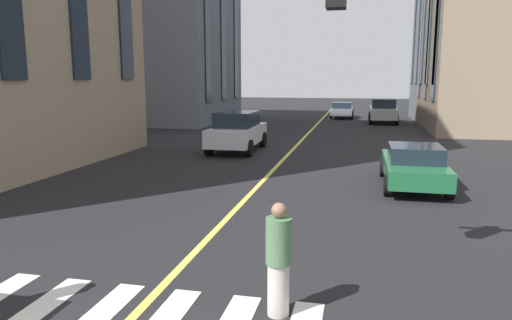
{
  "coord_description": "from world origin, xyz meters",
  "views": [
    {
      "loc": [
        -3.13,
        -3.15,
        3.47
      ],
      "look_at": [
        8.82,
        -0.52,
        1.33
      ],
      "focal_mm": 33.13,
      "sensor_mm": 36.0,
      "label": 1
    }
  ],
  "objects_px": {
    "car_grey_mid": "(342,110)",
    "pedestrian_near": "(279,260)",
    "car_silver_oncoming": "(383,110)",
    "traffic_light_mast": "(488,46)",
    "car_white_parked_b": "(237,131)",
    "car_green_far": "(414,165)"
  },
  "relations": [
    {
      "from": "car_grey_mid",
      "to": "car_green_far",
      "type": "relative_size",
      "value": 1.0
    },
    {
      "from": "traffic_light_mast",
      "to": "pedestrian_near",
      "type": "bearing_deg",
      "value": 111.46
    },
    {
      "from": "car_grey_mid",
      "to": "car_white_parked_b",
      "type": "bearing_deg",
      "value": 168.35
    },
    {
      "from": "car_silver_oncoming",
      "to": "pedestrian_near",
      "type": "xyz_separation_m",
      "value": [
        -31.57,
        2.83,
        -0.11
      ]
    },
    {
      "from": "car_green_far",
      "to": "car_white_parked_b",
      "type": "height_order",
      "value": "car_white_parked_b"
    },
    {
      "from": "pedestrian_near",
      "to": "traffic_light_mast",
      "type": "distance_m",
      "value": 4.34
    },
    {
      "from": "car_green_far",
      "to": "car_white_parked_b",
      "type": "xyz_separation_m",
      "value": [
        6.18,
        7.45,
        0.27
      ]
    },
    {
      "from": "car_grey_mid",
      "to": "pedestrian_near",
      "type": "height_order",
      "value": "pedestrian_near"
    },
    {
      "from": "car_white_parked_b",
      "to": "traffic_light_mast",
      "type": "bearing_deg",
      "value": -152.23
    },
    {
      "from": "car_green_far",
      "to": "car_white_parked_b",
      "type": "distance_m",
      "value": 9.69
    },
    {
      "from": "car_grey_mid",
      "to": "traffic_light_mast",
      "type": "xyz_separation_m",
      "value": [
        -34.4,
        -3.31,
        3.21
      ]
    },
    {
      "from": "pedestrian_near",
      "to": "traffic_light_mast",
      "type": "xyz_separation_m",
      "value": [
        1.12,
        -2.85,
        3.06
      ]
    },
    {
      "from": "car_white_parked_b",
      "to": "pedestrian_near",
      "type": "distance_m",
      "value": 16.01
    },
    {
      "from": "car_white_parked_b",
      "to": "car_silver_oncoming",
      "type": "bearing_deg",
      "value": -24.65
    },
    {
      "from": "car_silver_oncoming",
      "to": "traffic_light_mast",
      "type": "xyz_separation_m",
      "value": [
        -30.45,
        -0.03,
        2.95
      ]
    },
    {
      "from": "car_grey_mid",
      "to": "car_white_parked_b",
      "type": "relative_size",
      "value": 0.94
    },
    {
      "from": "car_silver_oncoming",
      "to": "car_white_parked_b",
      "type": "xyz_separation_m",
      "value": [
        -16.24,
        7.45,
        0.0
      ]
    },
    {
      "from": "car_silver_oncoming",
      "to": "traffic_light_mast",
      "type": "bearing_deg",
      "value": -179.95
    },
    {
      "from": "car_silver_oncoming",
      "to": "car_white_parked_b",
      "type": "height_order",
      "value": "same"
    },
    {
      "from": "pedestrian_near",
      "to": "car_grey_mid",
      "type": "bearing_deg",
      "value": 0.74
    },
    {
      "from": "traffic_light_mast",
      "to": "car_grey_mid",
      "type": "bearing_deg",
      "value": 5.5
    },
    {
      "from": "car_grey_mid",
      "to": "car_silver_oncoming",
      "type": "distance_m",
      "value": 5.15
    }
  ]
}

